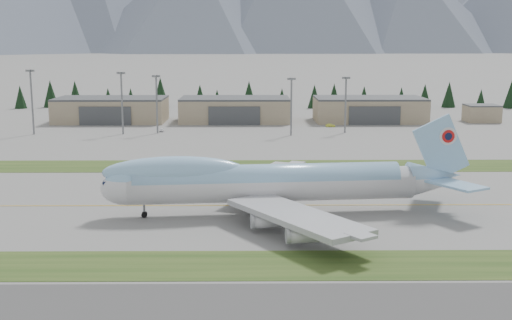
{
  "coord_description": "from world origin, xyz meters",
  "views": [
    {
      "loc": [
        -8.41,
        -135.39,
        35.02
      ],
      "look_at": [
        -6.96,
        11.16,
        8.0
      ],
      "focal_mm": 45.0,
      "sensor_mm": 36.0,
      "label": 1
    }
  ],
  "objects_px": {
    "hangar_left": "(112,110)",
    "hangar_center": "(235,109)",
    "service_vehicle_c": "(452,128)",
    "hangar_right": "(369,109)",
    "service_vehicle_a": "(162,132)",
    "boeing_747_freighter": "(269,182)",
    "service_vehicle_b": "(330,127)"
  },
  "relations": [
    {
      "from": "service_vehicle_c",
      "to": "hangar_center",
      "type": "bearing_deg",
      "value": 165.62
    },
    {
      "from": "hangar_left",
      "to": "service_vehicle_b",
      "type": "height_order",
      "value": "hangar_left"
    },
    {
      "from": "service_vehicle_b",
      "to": "hangar_center",
      "type": "bearing_deg",
      "value": 70.63
    },
    {
      "from": "hangar_left",
      "to": "hangar_right",
      "type": "height_order",
      "value": "same"
    },
    {
      "from": "hangar_left",
      "to": "service_vehicle_c",
      "type": "height_order",
      "value": "hangar_left"
    },
    {
      "from": "boeing_747_freighter",
      "to": "hangar_right",
      "type": "distance_m",
      "value": 164.47
    },
    {
      "from": "hangar_left",
      "to": "hangar_center",
      "type": "bearing_deg",
      "value": 0.0
    },
    {
      "from": "service_vehicle_b",
      "to": "service_vehicle_c",
      "type": "bearing_deg",
      "value": -88.21
    },
    {
      "from": "boeing_747_freighter",
      "to": "service_vehicle_a",
      "type": "bearing_deg",
      "value": 102.01
    },
    {
      "from": "hangar_right",
      "to": "hangar_center",
      "type": "bearing_deg",
      "value": 180.0
    },
    {
      "from": "hangar_left",
      "to": "service_vehicle_c",
      "type": "xyz_separation_m",
      "value": [
        145.26,
        -22.79,
        -5.39
      ]
    },
    {
      "from": "boeing_747_freighter",
      "to": "service_vehicle_a",
      "type": "xyz_separation_m",
      "value": [
        -38.82,
        123.94,
        -6.73
      ]
    },
    {
      "from": "boeing_747_freighter",
      "to": "service_vehicle_a",
      "type": "height_order",
      "value": "boeing_747_freighter"
    },
    {
      "from": "boeing_747_freighter",
      "to": "hangar_left",
      "type": "height_order",
      "value": "boeing_747_freighter"
    },
    {
      "from": "service_vehicle_a",
      "to": "service_vehicle_c",
      "type": "relative_size",
      "value": 1.05
    },
    {
      "from": "hangar_right",
      "to": "service_vehicle_c",
      "type": "distance_m",
      "value": 38.27
    },
    {
      "from": "service_vehicle_a",
      "to": "service_vehicle_c",
      "type": "height_order",
      "value": "service_vehicle_a"
    },
    {
      "from": "boeing_747_freighter",
      "to": "hangar_center",
      "type": "height_order",
      "value": "boeing_747_freighter"
    },
    {
      "from": "service_vehicle_a",
      "to": "service_vehicle_b",
      "type": "distance_m",
      "value": 70.14
    },
    {
      "from": "hangar_center",
      "to": "service_vehicle_c",
      "type": "bearing_deg",
      "value": -14.17
    },
    {
      "from": "boeing_747_freighter",
      "to": "service_vehicle_a",
      "type": "distance_m",
      "value": 130.05
    },
    {
      "from": "hangar_center",
      "to": "boeing_747_freighter",
      "type": "bearing_deg",
      "value": -86.19
    },
    {
      "from": "service_vehicle_a",
      "to": "service_vehicle_b",
      "type": "xyz_separation_m",
      "value": [
        68.79,
        13.74,
        0.0
      ]
    },
    {
      "from": "hangar_center",
      "to": "service_vehicle_b",
      "type": "distance_m",
      "value": 45.03
    },
    {
      "from": "boeing_747_freighter",
      "to": "hangar_center",
      "type": "xyz_separation_m",
      "value": [
        -10.44,
        156.82,
        -1.34
      ]
    },
    {
      "from": "hangar_left",
      "to": "service_vehicle_c",
      "type": "bearing_deg",
      "value": -8.92
    },
    {
      "from": "hangar_left",
      "to": "service_vehicle_c",
      "type": "distance_m",
      "value": 147.14
    },
    {
      "from": "service_vehicle_a",
      "to": "hangar_left",
      "type": "bearing_deg",
      "value": 124.01
    },
    {
      "from": "hangar_right",
      "to": "service_vehicle_a",
      "type": "height_order",
      "value": "hangar_right"
    },
    {
      "from": "service_vehicle_b",
      "to": "service_vehicle_c",
      "type": "distance_m",
      "value": 50.0
    },
    {
      "from": "hangar_right",
      "to": "service_vehicle_c",
      "type": "relative_size",
      "value": 12.53
    },
    {
      "from": "hangar_center",
      "to": "service_vehicle_b",
      "type": "xyz_separation_m",
      "value": [
        40.4,
        -19.14,
        -5.39
      ]
    }
  ]
}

